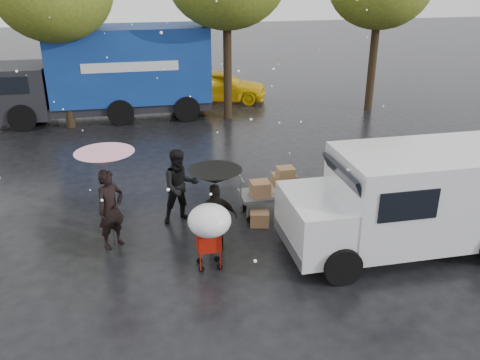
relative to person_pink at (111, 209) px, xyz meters
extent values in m
plane|color=black|center=(1.79, -0.76, -0.88)|extent=(90.00, 90.00, 0.00)
imported|color=black|center=(0.00, 0.00, 0.00)|extent=(0.77, 0.72, 1.76)
imported|color=black|center=(1.56, 0.83, 0.02)|extent=(0.99, 0.83, 1.80)
imported|color=black|center=(2.15, -0.67, -0.11)|extent=(0.90, 0.38, 1.53)
cylinder|color=#4C4C4C|center=(0.00, 0.00, 0.13)|extent=(0.02, 0.02, 2.02)
cone|color=#D35788|center=(0.00, 0.00, 1.14)|extent=(1.22, 1.22, 0.30)
sphere|color=#4C4C4C|center=(0.00, 0.00, 1.17)|extent=(0.06, 0.06, 0.06)
cylinder|color=#4C4C4C|center=(2.15, -0.67, -0.02)|extent=(0.02, 0.02, 1.71)
cone|color=black|center=(2.15, -0.67, 0.83)|extent=(1.10, 1.10, 0.30)
sphere|color=#4C4C4C|center=(2.15, -0.67, 0.86)|extent=(0.06, 0.06, 0.06)
cube|color=slate|center=(3.73, 0.72, -0.33)|extent=(1.50, 0.80, 0.08)
cylinder|color=slate|center=(2.98, 0.72, -0.08)|extent=(0.04, 0.04, 0.60)
cube|color=#8E603E|center=(4.08, 0.82, -0.09)|extent=(0.55, 0.45, 0.40)
cube|color=#8E603E|center=(3.43, 0.62, -0.11)|extent=(0.45, 0.40, 0.35)
cube|color=#8E603E|center=(4.03, 0.57, 0.25)|extent=(0.40, 0.35, 0.28)
cube|color=tan|center=(3.78, 0.72, -0.23)|extent=(0.90, 0.55, 0.12)
cylinder|color=black|center=(3.13, 0.40, -0.80)|extent=(0.16, 0.05, 0.16)
cylinder|color=black|center=(3.13, 1.04, -0.80)|extent=(0.16, 0.05, 0.16)
cylinder|color=black|center=(4.33, 0.40, -0.80)|extent=(0.16, 0.05, 0.16)
cylinder|color=black|center=(4.33, 1.04, -0.80)|extent=(0.16, 0.05, 0.16)
cube|color=#B2170A|center=(1.90, -1.28, -0.23)|extent=(0.47, 0.41, 0.45)
cylinder|color=#B2170A|center=(1.90, -1.47, 0.14)|extent=(0.42, 0.02, 0.02)
cylinder|color=#4C4C4C|center=(1.90, -1.47, 0.07)|extent=(0.02, 0.02, 0.60)
ellipsoid|color=white|center=(1.90, -1.47, 0.27)|extent=(0.84, 0.84, 0.63)
cylinder|color=black|center=(1.72, -1.44, -0.82)|extent=(0.12, 0.04, 0.12)
cylinder|color=black|center=(1.72, -1.12, -0.82)|extent=(0.12, 0.04, 0.12)
cylinder|color=black|center=(2.08, -1.44, -0.82)|extent=(0.12, 0.04, 0.12)
cylinder|color=black|center=(2.08, -1.12, -0.82)|extent=(0.12, 0.04, 0.12)
cube|color=silver|center=(6.49, -1.41, 0.37)|extent=(3.80, 2.00, 1.90)
cube|color=silver|center=(4.09, -1.41, -0.03)|extent=(1.20, 1.95, 1.10)
cube|color=black|center=(4.64, -1.41, 0.82)|extent=(0.37, 1.70, 0.67)
cube|color=slate|center=(3.54, -1.41, -0.43)|extent=(0.12, 1.90, 0.25)
cylinder|color=black|center=(4.29, -2.36, -0.50)|extent=(0.76, 0.28, 0.76)
cylinder|color=black|center=(4.29, -0.46, -0.50)|extent=(0.76, 0.28, 0.76)
cylinder|color=black|center=(7.59, -0.46, -0.50)|extent=(0.76, 0.28, 0.76)
cube|color=navy|center=(0.64, 10.28, 1.22)|extent=(6.00, 2.50, 2.80)
cube|color=black|center=(-3.56, 10.28, 0.37)|extent=(2.20, 2.40, 1.90)
cube|color=black|center=(-0.36, 10.28, -0.33)|extent=(8.00, 2.30, 0.35)
cube|color=silver|center=(0.64, 9.02, 1.32)|extent=(3.50, 0.03, 0.35)
cylinder|color=black|center=(-3.36, 9.13, -0.38)|extent=(1.00, 0.30, 1.00)
cylinder|color=black|center=(-3.36, 11.43, -0.38)|extent=(1.00, 0.30, 1.00)
cylinder|color=black|center=(2.64, 9.13, -0.38)|extent=(1.00, 0.30, 1.00)
cylinder|color=black|center=(2.64, 11.43, -0.38)|extent=(1.00, 0.30, 1.00)
cube|color=#8E603E|center=(4.88, -0.84, -0.64)|extent=(0.61, 0.53, 0.48)
cube|color=#8E603E|center=(3.33, 0.23, -0.71)|extent=(0.50, 0.42, 0.34)
imported|color=yellow|center=(4.46, 12.01, -0.18)|extent=(4.39, 2.77, 1.39)
cylinder|color=black|center=(-1.71, 9.24, 1.36)|extent=(0.32, 0.32, 4.48)
cylinder|color=black|center=(4.29, 9.24, 1.57)|extent=(0.32, 0.32, 4.90)
cylinder|color=black|center=(10.29, 9.24, 1.43)|extent=(0.32, 0.32, 4.62)
camera|label=1|loc=(0.67, -10.02, 4.80)|focal=38.00mm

